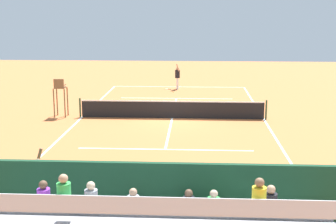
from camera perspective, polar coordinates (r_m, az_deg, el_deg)
ground_plane at (r=26.47m, az=0.49°, el=-0.74°), size 60.00×60.00×0.00m
court_line_markings at (r=26.51m, az=0.49°, el=-0.72°), size 10.10×22.20×0.01m
tennis_net at (r=26.37m, az=0.49°, el=0.32°), size 10.30×0.10×1.07m
backdrop_wall at (r=12.81m, az=-2.58°, el=-10.24°), size 18.00×0.16×2.00m
bleacher_stand at (r=11.58m, az=-3.30°, el=-12.95°), size 9.06×2.40×2.48m
umpire_chair at (r=27.28m, az=-12.63°, el=2.16°), size 0.67×0.67×2.14m
courtside_bench at (r=13.62m, az=6.93°, el=-10.93°), size 1.80×0.40×0.93m
equipment_bag at (r=13.66m, az=-1.10°, el=-12.50°), size 0.90×0.36×0.36m
tennis_player at (r=36.03m, az=1.12°, el=4.32°), size 0.40×0.55×1.93m
tennis_racket at (r=36.17m, az=-0.13°, el=2.74°), size 0.56×0.45×0.03m
tennis_ball_near at (r=34.73m, az=0.62°, el=2.38°), size 0.07×0.07×0.07m
line_judge at (r=14.55m, az=-15.01°, el=-7.81°), size 0.41×0.55×1.93m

